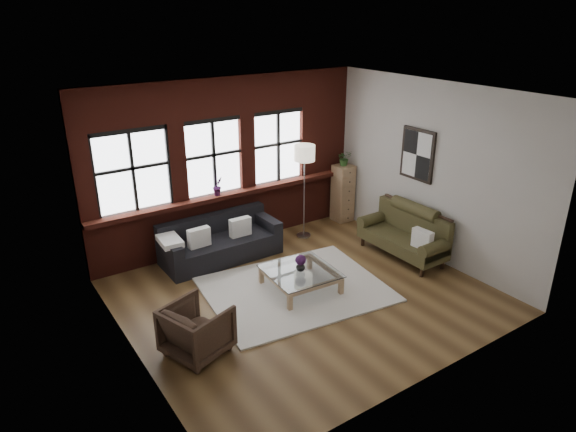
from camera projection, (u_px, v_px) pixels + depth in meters
floor at (304, 294)px, 8.31m from camera, size 5.50×5.50×0.00m
ceiling at (306, 94)px, 7.10m from camera, size 5.50×5.50×0.00m
wall_back at (227, 163)px, 9.62m from camera, size 5.50×0.00×5.50m
wall_front at (434, 267)px, 5.79m from camera, size 5.50×0.00×5.50m
wall_left at (123, 247)px, 6.28m from camera, size 0.00×5.00×5.00m
wall_right at (430, 172)px, 9.13m from camera, size 0.00×5.00×5.00m
brick_backwall at (228, 164)px, 9.57m from camera, size 5.50×0.12×3.20m
sill_ledge at (232, 193)px, 9.72m from camera, size 5.50×0.30×0.08m
window_left at (132, 172)px, 8.59m from camera, size 1.38×0.10×1.50m
window_mid at (213, 159)px, 9.37m from camera, size 1.38×0.10×1.50m
window_right at (278, 148)px, 10.09m from camera, size 1.38×0.10×1.50m
wall_poster at (418, 155)px, 9.25m from camera, size 0.05×0.74×0.94m
shag_rug at (295, 289)px, 8.44m from camera, size 3.08×2.56×0.03m
dark_sofa at (221, 239)px, 9.36m from camera, size 2.16×0.87×0.78m
pillow_a at (199, 237)px, 8.97m from camera, size 0.41×0.16×0.34m
pillow_b at (240, 227)px, 9.39m from camera, size 0.40×0.14×0.34m
vintage_settee at (402, 233)px, 9.40m from camera, size 0.78×1.76×0.94m
pillow_settee at (422, 239)px, 8.90m from camera, size 0.17×0.39×0.34m
armchair at (197, 330)px, 6.79m from camera, size 0.99×0.98×0.71m
coffee_table at (300, 280)px, 8.40m from camera, size 1.15×1.15×0.36m
vase at (301, 266)px, 8.30m from camera, size 0.16×0.16×0.16m
flowers at (301, 260)px, 8.26m from camera, size 0.17×0.17×0.17m
drawer_chest at (343, 193)px, 10.99m from camera, size 0.38×0.38×1.23m
potted_plant_top at (344, 158)px, 10.70m from camera, size 0.34×0.31×0.32m
floor_lamp at (304, 189)px, 10.05m from camera, size 0.40×0.40×2.04m
sill_plant at (218, 186)px, 9.45m from camera, size 0.22×0.19×0.35m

